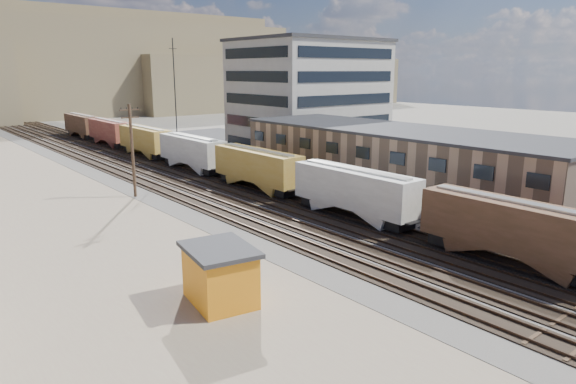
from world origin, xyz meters
TOP-DOWN VIEW (x-y plane):
  - ground at (0.00, 0.00)m, footprint 300.00×300.00m
  - ballast_bed at (0.00, 50.00)m, footprint 18.00×200.00m
  - dirt_yard at (-20.00, 40.00)m, footprint 24.00×180.00m
  - asphalt_lot at (22.00, 35.00)m, footprint 26.00×120.00m
  - rail_tracks at (-0.55, 50.00)m, footprint 11.40×200.00m
  - freight_train at (3.80, 43.96)m, footprint 3.00×119.74m
  - warehouse at (14.98, 25.00)m, footprint 12.40×40.40m
  - office_tower at (27.95, 54.95)m, footprint 22.60×18.60m
  - utility_pole_north at (-8.50, 42.00)m, footprint 2.20×0.32m
  - radio_mast at (6.00, 60.00)m, footprint 1.20×0.16m
  - maintenance_shed at (-15.19, 13.84)m, footprint 4.37×5.24m
  - parked_car_silver at (21.64, 10.10)m, footprint 6.04×3.18m
  - parked_car_blue at (20.81, 48.61)m, footprint 3.66×5.34m
  - parked_car_far at (30.69, 61.45)m, footprint 3.06×4.48m

SIDE VIEW (x-z plane):
  - ground at x=0.00m, z-range 0.00..0.00m
  - dirt_yard at x=-20.00m, z-range 0.00..0.03m
  - asphalt_lot at x=22.00m, z-range 0.00..0.04m
  - ballast_bed at x=0.00m, z-range 0.00..0.06m
  - rail_tracks at x=-0.55m, z-range -0.01..0.23m
  - parked_car_blue at x=20.81m, z-range 0.00..1.36m
  - parked_car_far at x=30.69m, z-range 0.00..1.42m
  - parked_car_silver at x=21.64m, z-range 0.00..1.67m
  - maintenance_shed at x=-15.19m, z-range 0.04..3.49m
  - freight_train at x=3.80m, z-range 0.56..5.02m
  - warehouse at x=14.98m, z-range 0.03..7.28m
  - utility_pole_north at x=-8.50m, z-range 0.30..10.30m
  - radio_mast at x=6.00m, z-range 0.12..18.12m
  - office_tower at x=27.95m, z-range 0.04..18.49m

